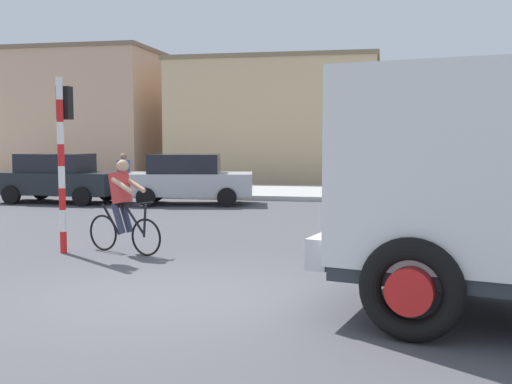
% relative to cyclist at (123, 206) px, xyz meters
% --- Properties ---
extents(ground_plane, '(120.00, 120.00, 0.00)m').
position_rel_cyclist_xyz_m(ground_plane, '(1.65, -2.80, -0.86)').
color(ground_plane, '#4C4C51').
extents(sidewalk_far, '(80.00, 5.00, 0.16)m').
position_rel_cyclist_xyz_m(sidewalk_far, '(1.65, 12.32, -0.78)').
color(sidewalk_far, '#ADADA8').
rests_on(sidewalk_far, ground).
extents(cyclist, '(1.65, 0.70, 1.72)m').
position_rel_cyclist_xyz_m(cyclist, '(0.00, 0.00, 0.00)').
color(cyclist, black).
rests_on(cyclist, ground).
extents(traffic_light_pole, '(0.24, 0.43, 3.20)m').
position_rel_cyclist_xyz_m(traffic_light_pole, '(-1.10, -0.13, 1.20)').
color(traffic_light_pole, red).
rests_on(traffic_light_pole, ground).
extents(car_red_near, '(4.25, 2.45, 1.60)m').
position_rel_cyclist_xyz_m(car_red_near, '(-1.42, 8.26, -0.05)').
color(car_red_near, '#B7B7BC').
rests_on(car_red_near, ground).
extents(car_white_mid, '(4.32, 2.79, 1.60)m').
position_rel_cyclist_xyz_m(car_white_mid, '(6.43, 3.48, -0.05)').
color(car_white_mid, white).
rests_on(car_white_mid, ground).
extents(car_far_side, '(4.04, 1.95, 1.60)m').
position_rel_cyclist_xyz_m(car_far_side, '(-5.73, 7.92, -0.05)').
color(car_far_side, '#1E2328').
rests_on(car_far_side, ground).
extents(pedestrian_near_kerb, '(0.34, 0.22, 1.62)m').
position_rel_cyclist_xyz_m(pedestrian_near_kerb, '(-3.52, 8.05, -0.02)').
color(pedestrian_near_kerb, '#2D334C').
rests_on(pedestrian_near_kerb, ground).
extents(building_corner_left, '(7.92, 6.87, 6.61)m').
position_rel_cyclist_xyz_m(building_corner_left, '(-10.63, 20.02, 2.44)').
color(building_corner_left, tan).
rests_on(building_corner_left, ground).
extents(building_mid_block, '(9.92, 5.43, 5.90)m').
position_rel_cyclist_xyz_m(building_mid_block, '(-0.50, 19.35, 2.09)').
color(building_mid_block, '#D1B284').
rests_on(building_mid_block, ground).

